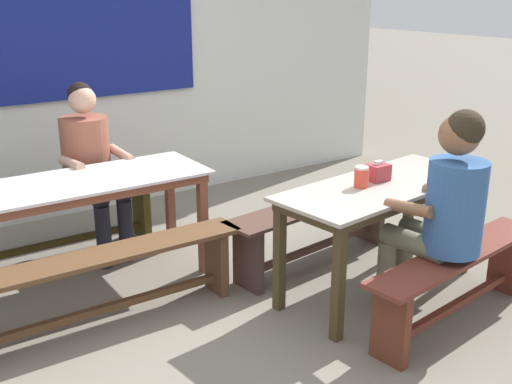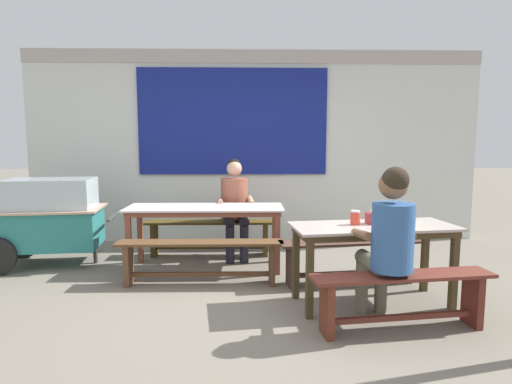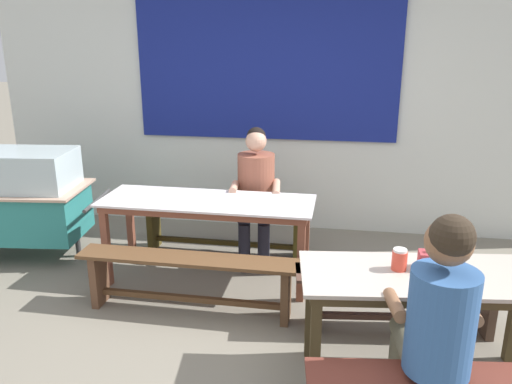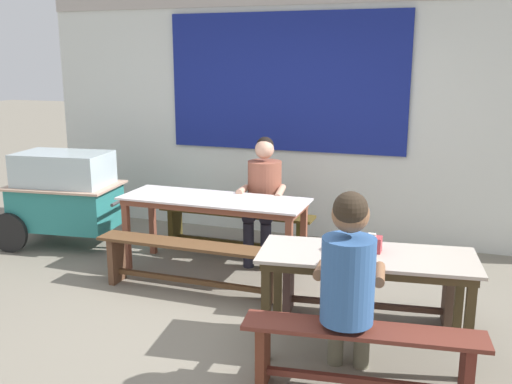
# 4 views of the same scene
# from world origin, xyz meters

# --- Properties ---
(ground_plane) EXTENTS (40.00, 40.00, 0.00)m
(ground_plane) POSITION_xyz_m (0.00, 0.00, 0.00)
(ground_plane) COLOR slate
(backdrop_wall) EXTENTS (6.81, 0.23, 2.88)m
(backdrop_wall) POSITION_xyz_m (-0.02, 2.54, 1.51)
(backdrop_wall) COLOR silver
(backdrop_wall) RESTS_ON ground_plane
(dining_table_far) EXTENTS (1.86, 0.65, 0.75)m
(dining_table_far) POSITION_xyz_m (-0.62, 1.04, 0.68)
(dining_table_far) COLOR silver
(dining_table_far) RESTS_ON ground_plane
(dining_table_near) EXTENTS (1.57, 0.79, 0.75)m
(dining_table_near) POSITION_xyz_m (1.05, -0.13, 0.67)
(dining_table_near) COLOR #B9AD9F
(dining_table_near) RESTS_ON ground_plane
(bench_far_back) EXTENTS (1.73, 0.30, 0.47)m
(bench_far_back) POSITION_xyz_m (-0.62, 1.62, 0.32)
(bench_far_back) COLOR #493B17
(bench_far_back) RESTS_ON ground_plane
(bench_far_front) EXTENTS (1.78, 0.27, 0.47)m
(bench_far_front) POSITION_xyz_m (-0.63, 0.46, 0.32)
(bench_far_front) COLOR brown
(bench_far_front) RESTS_ON ground_plane
(bench_near_back) EXTENTS (1.55, 0.49, 0.47)m
(bench_near_back) POSITION_xyz_m (0.97, 0.45, 0.31)
(bench_near_back) COLOR #4C3228
(bench_near_back) RESTS_ON ground_plane
(bench_near_front) EXTENTS (1.52, 0.44, 0.47)m
(bench_near_front) POSITION_xyz_m (1.12, -0.71, 0.31)
(bench_near_front) COLOR brown
(bench_near_front) RESTS_ON ground_plane
(food_cart) EXTENTS (1.55, 0.91, 1.07)m
(food_cart) POSITION_xyz_m (-2.54, 1.23, 0.62)
(food_cart) COLOR teal
(food_cart) RESTS_ON ground_plane
(person_near_front) EXTENTS (0.47, 0.60, 1.34)m
(person_near_front) POSITION_xyz_m (1.01, -0.65, 0.77)
(person_near_front) COLOR #686751
(person_near_front) RESTS_ON ground_plane
(person_center_facing) EXTENTS (0.50, 0.61, 1.30)m
(person_center_facing) POSITION_xyz_m (-0.28, 1.55, 0.74)
(person_center_facing) COLOR #21212E
(person_center_facing) RESTS_ON ground_plane
(tissue_box) EXTENTS (0.14, 0.11, 0.13)m
(tissue_box) POSITION_xyz_m (1.07, -0.07, 0.81)
(tissue_box) COLOR #A2343A
(tissue_box) RESTS_ON dining_table_near
(condiment_jar) EXTENTS (0.09, 0.09, 0.13)m
(condiment_jar) POSITION_xyz_m (0.88, -0.11, 0.82)
(condiment_jar) COLOR #DD422F
(condiment_jar) RESTS_ON dining_table_near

